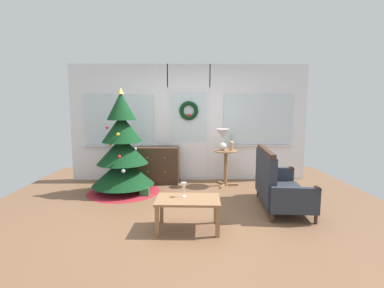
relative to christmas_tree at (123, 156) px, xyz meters
The scene contains 11 objects.
ground_plane 1.82m from the christmas_tree, 41.21° to the right, with size 6.76×6.76×0.00m, color brown.
back_wall_with_door 1.69m from the christmas_tree, 37.82° to the left, with size 5.20×0.19×2.55m.
christmas_tree is the anchor object (origin of this frame).
dresser_cabinet 0.96m from the christmas_tree, 49.49° to the left, with size 0.91×0.47×0.78m.
settee_sofa 2.84m from the christmas_tree, 18.17° to the right, with size 0.83×1.47×0.96m.
side_table 2.07m from the christmas_tree, 12.01° to the left, with size 0.50×0.48×0.74m.
table_lamp 2.04m from the christmas_tree, 13.48° to the left, with size 0.28×0.28×0.44m.
flower_vase 2.15m from the christmas_tree, ahead, with size 0.11×0.10×0.35m.
coffee_table 2.15m from the christmas_tree, 54.14° to the right, with size 0.86×0.55×0.42m.
wine_glass 2.02m from the christmas_tree, 53.86° to the right, with size 0.08×0.08×0.20m.
gift_box 0.81m from the christmas_tree, 30.68° to the right, with size 0.16×0.15×0.16m, color #266633.
Camera 1 is at (-0.02, -4.25, 1.61)m, focal length 26.69 mm.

